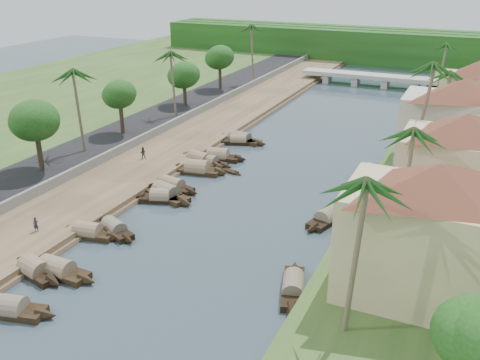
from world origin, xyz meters
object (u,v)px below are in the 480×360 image
at_px(sampan_0, 7,309).
at_px(person_near, 36,224).
at_px(building_near, 431,231).
at_px(sampan_1, 35,270).
at_px(bridge, 371,78).

distance_m(sampan_0, person_near, 11.40).
distance_m(building_near, sampan_1, 30.91).
xyz_separation_m(bridge, sampan_0, (-8.13, -87.15, -1.31)).
height_order(building_near, sampan_1, building_near).
bearing_deg(sampan_1, person_near, 146.04).
height_order(building_near, person_near, building_near).
distance_m(sampan_0, sampan_1, 5.21).
relative_size(bridge, person_near, 19.81).
relative_size(bridge, sampan_0, 3.47).
relative_size(bridge, sampan_1, 3.86).
bearing_deg(bridge, building_near, -75.61).
xyz_separation_m(building_near, sampan_0, (-27.12, -13.15, -5.97)).
distance_m(bridge, sampan_0, 87.53).
xyz_separation_m(building_near, person_near, (-33.36, -3.67, -4.88)).
bearing_deg(bridge, sampan_1, -97.04).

